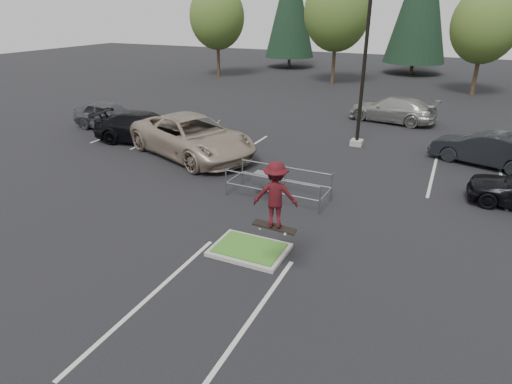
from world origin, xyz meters
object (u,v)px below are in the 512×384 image
at_px(light_pole, 365,55).
at_px(skateboarder, 275,195).
at_px(decid_b, 337,15).
at_px(car_l_black, 145,127).
at_px(car_l_tan, 191,136).
at_px(car_far_silver, 393,109).
at_px(decid_a, 217,19).
at_px(conif_a, 291,3).
at_px(cart_corral, 268,179).
at_px(car_l_grey, 110,116).
at_px(car_r_charc, 486,149).
at_px(decid_c, 485,27).

distance_m(light_pole, skateboarder, 13.18).
distance_m(decid_b, car_l_black, 23.63).
xyz_separation_m(car_l_tan, car_far_silver, (7.89, 11.00, -0.20)).
xyz_separation_m(decid_a, decid_b, (12.00, 0.50, 0.46)).
relative_size(conif_a, cart_corral, 3.35).
distance_m(cart_corral, car_l_grey, 13.32).
distance_m(decid_a, car_r_charc, 31.10).
height_order(light_pole, cart_corral, light_pole).
distance_m(cart_corral, car_far_silver, 14.22).
relative_size(decid_c, car_l_tan, 1.19).
relative_size(decid_b, skateboarder, 5.21).
relative_size(car_l_tan, car_l_grey, 1.47).
distance_m(skateboarder, car_l_tan, 11.21).
bearing_deg(decid_b, conif_a, 130.17).
distance_m(light_pole, conif_a, 31.63).
xyz_separation_m(light_pole, decid_a, (-18.51, 18.03, 1.02)).
relative_size(skateboarder, car_r_charc, 0.39).
relative_size(conif_a, skateboarder, 7.02).
height_order(decid_c, car_l_black, decid_c).
distance_m(car_r_charc, car_far_silver, 8.27).
bearing_deg(car_far_silver, car_l_grey, -49.35).
distance_m(conif_a, car_l_black, 33.02).
bearing_deg(car_r_charc, car_l_tan, -53.68).
distance_m(conif_a, car_far_silver, 27.58).
xyz_separation_m(light_pole, cart_corral, (-1.66, -7.99, -3.88)).
xyz_separation_m(light_pole, skateboarder, (0.70, -13.00, -2.07)).
bearing_deg(cart_corral, car_l_tan, 152.60).
bearing_deg(light_pole, decid_b, 109.35).
height_order(decid_a, decid_b, decid_b).
relative_size(car_l_tan, car_far_silver, 1.31).
relative_size(decid_a, decid_b, 0.92).
height_order(decid_c, car_l_tan, decid_c).
relative_size(car_l_tan, car_r_charc, 1.50).
height_order(cart_corral, car_l_grey, car_l_grey).
bearing_deg(car_l_grey, light_pole, -72.91).
bearing_deg(cart_corral, car_l_grey, 159.70).
relative_size(light_pole, decid_b, 1.05).
bearing_deg(car_r_charc, light_pole, -77.54).
relative_size(skateboarder, car_l_grey, 0.39).
height_order(decid_c, cart_corral, decid_c).
bearing_deg(decid_c, car_far_silver, -111.27).
height_order(light_pole, car_r_charc, light_pole).
bearing_deg(car_l_tan, car_far_silver, -14.29).
distance_m(car_l_tan, car_l_black, 3.60).
distance_m(cart_corral, car_l_tan, 6.13).
height_order(decid_b, car_r_charc, decid_b).
bearing_deg(decid_b, car_l_grey, -109.20).
relative_size(car_l_black, car_l_grey, 1.15).
distance_m(light_pole, cart_corral, 9.03).
height_order(cart_corral, skateboarder, skateboarder).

